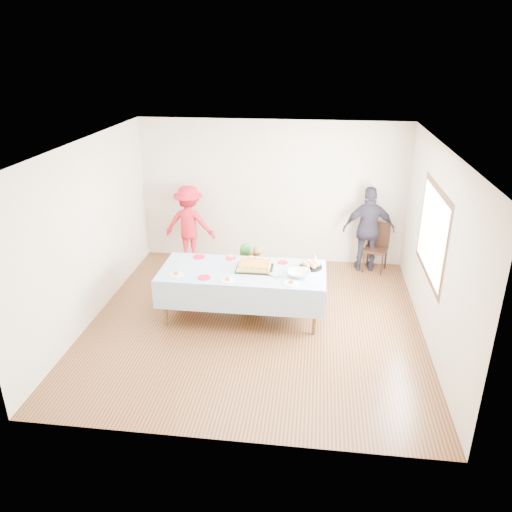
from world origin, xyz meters
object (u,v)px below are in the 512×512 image
Objects in this scene: party_table at (243,273)px; birthday_cake at (254,266)px; dining_chair at (377,244)px; adult_left at (189,224)px.

birthday_cake is at bearing 20.55° from party_table.
party_table is at bearing -159.45° from birthday_cake.
dining_chair is at bearing 44.08° from birthday_cake.
dining_chair is 3.56m from adult_left.
birthday_cake reaches higher than party_table.
adult_left is at bearing 127.78° from birthday_cake.
adult_left is at bearing 123.60° from party_table.
birthday_cake is (0.17, 0.06, 0.10)m from party_table.
party_table is 2.73× the size of dining_chair.
birthday_cake is at bearing -117.74° from dining_chair.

